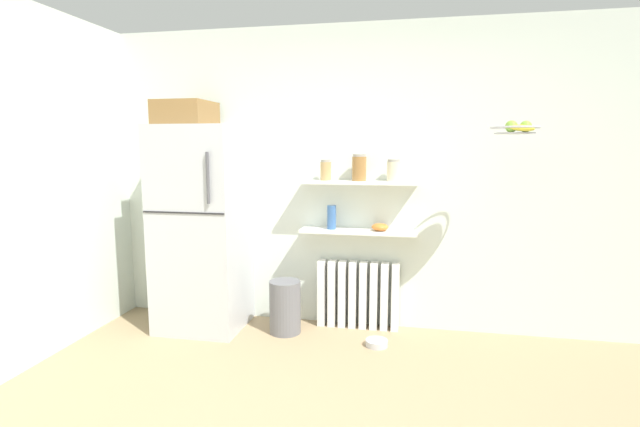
% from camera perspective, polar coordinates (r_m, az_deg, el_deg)
% --- Properties ---
extents(ground_plane, '(7.04, 7.04, 0.00)m').
position_cam_1_polar(ground_plane, '(3.03, 0.69, -23.32)').
color(ground_plane, '#9E8460').
extents(back_wall, '(7.04, 0.10, 2.60)m').
position_cam_1_polar(back_wall, '(4.13, 4.69, 4.21)').
color(back_wall, silver).
rests_on(back_wall, ground_plane).
extents(refrigerator, '(0.71, 0.67, 1.96)m').
position_cam_1_polar(refrigerator, '(4.18, -14.22, -1.17)').
color(refrigerator, '#B7BABF').
rests_on(refrigerator, ground_plane).
extents(radiator, '(0.71, 0.12, 0.59)m').
position_cam_1_polar(radiator, '(4.19, 4.64, -9.79)').
color(radiator, white).
rests_on(radiator, ground_plane).
extents(wall_shelf_lower, '(0.99, 0.22, 0.02)m').
position_cam_1_polar(wall_shelf_lower, '(4.02, 4.68, -2.18)').
color(wall_shelf_lower, white).
extents(wall_shelf_upper, '(0.99, 0.22, 0.02)m').
position_cam_1_polar(wall_shelf_upper, '(3.97, 4.75, 3.78)').
color(wall_shelf_upper, white).
extents(storage_jar_0, '(0.09, 0.09, 0.18)m').
position_cam_1_polar(storage_jar_0, '(4.00, 0.70, 5.27)').
color(storage_jar_0, tan).
rests_on(storage_jar_0, wall_shelf_upper).
extents(storage_jar_1, '(0.12, 0.12, 0.22)m').
position_cam_1_polar(storage_jar_1, '(3.96, 4.77, 5.55)').
color(storage_jar_1, olive).
rests_on(storage_jar_1, wall_shelf_upper).
extents(storage_jar_2, '(0.11, 0.11, 0.18)m').
position_cam_1_polar(storage_jar_2, '(3.94, 8.90, 5.16)').
color(storage_jar_2, beige).
rests_on(storage_jar_2, wall_shelf_upper).
extents(vase, '(0.08, 0.08, 0.21)m').
position_cam_1_polar(vase, '(4.03, 1.41, -0.46)').
color(vase, '#38609E').
rests_on(vase, wall_shelf_lower).
extents(shelf_bowl, '(0.14, 0.14, 0.06)m').
position_cam_1_polar(shelf_bowl, '(4.00, 7.28, -1.64)').
color(shelf_bowl, orange).
rests_on(shelf_bowl, wall_shelf_lower).
extents(trash_bin, '(0.27, 0.27, 0.45)m').
position_cam_1_polar(trash_bin, '(4.09, -4.26, -11.21)').
color(trash_bin, slate).
rests_on(trash_bin, ground_plane).
extents(pet_food_bowl, '(0.18, 0.18, 0.05)m').
position_cam_1_polar(pet_food_bowl, '(3.92, 6.89, -15.31)').
color(pet_food_bowl, '#B7B7BC').
rests_on(pet_food_bowl, ground_plane).
extents(hanging_fruit_basket, '(0.34, 0.34, 0.10)m').
position_cam_1_polar(hanging_fruit_basket, '(3.63, 22.72, 9.50)').
color(hanging_fruit_basket, '#B2B2B7').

